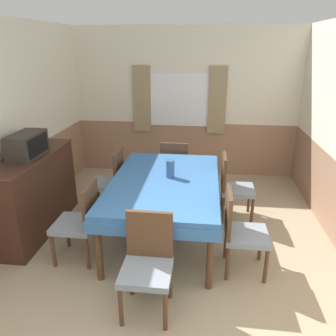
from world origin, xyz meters
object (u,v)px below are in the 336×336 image
(dining_table, at_px, (165,187))
(tv, at_px, (27,145))
(chair_head_window, at_px, (175,167))
(sideboard, at_px, (34,193))
(vase, at_px, (170,169))
(chair_right_near, at_px, (240,229))
(chair_left_far, at_px, (110,179))
(chair_left_near, at_px, (81,220))
(chair_head_near, at_px, (148,261))
(chair_right_far, at_px, (233,185))

(dining_table, bearing_deg, tv, -176.58)
(chair_head_window, height_order, sideboard, sideboard)
(tv, bearing_deg, vase, 6.03)
(chair_right_near, bearing_deg, dining_table, -123.95)
(chair_head_window, bearing_deg, chair_left_far, -143.46)
(dining_table, distance_m, chair_left_near, 1.05)
(chair_head_window, relative_size, chair_head_near, 1.00)
(vase, bearing_deg, chair_left_far, 151.43)
(chair_right_near, bearing_deg, chair_head_near, -53.46)
(vase, bearing_deg, dining_table, -124.04)
(chair_right_near, distance_m, vase, 1.11)
(chair_head_near, xyz_separation_m, sideboard, (-1.66, 1.17, 0.03))
(chair_right_far, xyz_separation_m, tv, (-2.49, -0.67, 0.68))
(sideboard, relative_size, vase, 7.17)
(chair_left_near, xyz_separation_m, vase, (0.91, 0.66, 0.39))
(chair_right_far, bearing_deg, chair_head_window, -126.54)
(chair_left_near, height_order, sideboard, sideboard)
(chair_right_near, xyz_separation_m, chair_left_far, (-1.71, 1.15, 0.00))
(chair_right_near, xyz_separation_m, sideboard, (-2.52, 0.53, 0.03))
(tv, xyz_separation_m, vase, (1.68, 0.18, -0.29))
(chair_left_far, relative_size, sideboard, 0.59)
(chair_head_near, relative_size, chair_left_far, 1.00)
(chair_head_near, distance_m, vase, 1.35)
(chair_right_far, xyz_separation_m, chair_left_far, (-1.71, 0.00, 0.00))
(chair_head_near, xyz_separation_m, chair_left_far, (-0.86, 1.79, 0.00))
(dining_table, height_order, chair_left_near, chair_left_near)
(chair_left_near, bearing_deg, tv, 58.20)
(dining_table, bearing_deg, chair_left_far, 146.05)
(chair_head_window, height_order, chair_left_near, same)
(sideboard, xyz_separation_m, tv, (0.03, -0.05, 0.65))
(chair_right_far, height_order, chair_head_window, same)
(chair_right_near, relative_size, chair_head_window, 1.00)
(tv, bearing_deg, dining_table, 3.42)
(chair_right_near, relative_size, chair_left_near, 1.00)
(chair_right_far, height_order, tv, tv)
(chair_right_near, bearing_deg, vase, -129.32)
(chair_left_far, distance_m, sideboard, 1.02)
(dining_table, relative_size, chair_right_far, 2.21)
(chair_left_near, height_order, chair_left_far, same)
(dining_table, height_order, chair_head_window, chair_head_window)
(tv, bearing_deg, chair_right_near, -10.91)
(chair_right_far, distance_m, chair_left_near, 2.07)
(sideboard, bearing_deg, chair_head_near, -35.09)
(chair_head_window, bearing_deg, sideboard, -143.00)
(dining_table, relative_size, chair_right_near, 2.21)
(vase, bearing_deg, chair_right_far, 31.73)
(chair_right_near, distance_m, sideboard, 2.58)
(dining_table, height_order, chair_right_far, chair_right_far)
(chair_left_near, relative_size, sideboard, 0.59)
(chair_right_near, bearing_deg, chair_left_far, -123.95)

